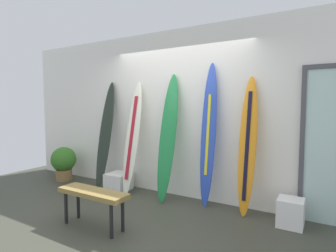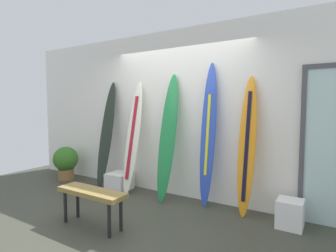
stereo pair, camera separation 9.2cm
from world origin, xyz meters
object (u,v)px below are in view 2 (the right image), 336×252
at_px(surfboard_ivory, 133,137).
at_px(bench, 92,195).
at_px(surfboard_cobalt, 208,136).
at_px(potted_plant, 66,161).
at_px(surfboard_charcoal, 106,135).
at_px(surfboard_emerald, 168,137).
at_px(display_block_center, 119,181).
at_px(display_block_left, 290,214).
at_px(surfboard_sunset, 247,147).

xyz_separation_m(surfboard_ivory, bench, (0.42, -1.34, -0.58)).
distance_m(surfboard_cobalt, potted_plant, 3.17).
height_order(surfboard_charcoal, surfboard_emerald, surfboard_emerald).
bearing_deg(surfboard_cobalt, surfboard_emerald, -171.49).
bearing_deg(display_block_center, potted_plant, -176.33).
height_order(display_block_left, bench, bench).
distance_m(surfboard_charcoal, surfboard_cobalt, 2.02).
xyz_separation_m(surfboard_charcoal, display_block_left, (3.21, -0.04, -0.81)).
height_order(surfboard_ivory, display_block_center, surfboard_ivory).
height_order(surfboard_ivory, surfboard_cobalt, surfboard_cobalt).
relative_size(surfboard_charcoal, surfboard_cobalt, 0.91).
relative_size(display_block_left, potted_plant, 0.52).
bearing_deg(bench, display_block_center, 119.23).
xyz_separation_m(surfboard_emerald, display_block_left, (1.85, -0.05, -0.86)).
xyz_separation_m(surfboard_cobalt, bench, (-0.95, -1.45, -0.67)).
height_order(display_block_center, potted_plant, potted_plant).
distance_m(display_block_center, bench, 1.55).
relative_size(surfboard_charcoal, display_block_left, 5.62).
distance_m(surfboard_ivory, surfboard_cobalt, 1.38).
bearing_deg(potted_plant, bench, -30.18).
xyz_separation_m(surfboard_emerald, display_block_center, (-1.03, -0.02, -0.88)).
bearing_deg(surfboard_sunset, potted_plant, -177.29).
height_order(surfboard_cobalt, display_block_left, surfboard_cobalt).
bearing_deg(surfboard_sunset, bench, -137.56).
height_order(surfboard_cobalt, surfboard_sunset, surfboard_cobalt).
distance_m(surfboard_charcoal, display_block_center, 0.89).
relative_size(surfboard_sunset, potted_plant, 2.85).
bearing_deg(display_block_center, surfboard_charcoal, 177.33).
bearing_deg(surfboard_emerald, potted_plant, -177.41).
xyz_separation_m(display_block_center, potted_plant, (-1.39, -0.09, 0.23)).
relative_size(surfboard_emerald, potted_plant, 3.01).
height_order(surfboard_sunset, display_block_center, surfboard_sunset).
relative_size(surfboard_cobalt, surfboard_sunset, 1.12).
height_order(surfboard_emerald, display_block_left, surfboard_emerald).
bearing_deg(surfboard_sunset, surfboard_ivory, -177.78).
relative_size(surfboard_emerald, display_block_left, 5.83).
xyz_separation_m(surfboard_charcoal, surfboard_sunset, (2.62, 0.07, -0.02)).
xyz_separation_m(surfboard_charcoal, bench, (1.07, -1.35, -0.58)).
height_order(surfboard_cobalt, bench, surfboard_cobalt).
distance_m(surfboard_charcoal, display_block_left, 3.31).
distance_m(display_block_center, potted_plant, 1.42).
bearing_deg(display_block_left, potted_plant, -179.19).
xyz_separation_m(surfboard_cobalt, display_block_left, (1.19, -0.15, -0.90)).
bearing_deg(display_block_center, display_block_left, -0.57).
relative_size(surfboard_sunset, display_block_left, 5.53).
bearing_deg(surfboard_charcoal, display_block_center, -2.67).
bearing_deg(bench, surfboard_cobalt, 56.79).
height_order(potted_plant, bench, potted_plant).
distance_m(surfboard_sunset, display_block_center, 2.44).
distance_m(surfboard_charcoal, surfboard_ivory, 0.64).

